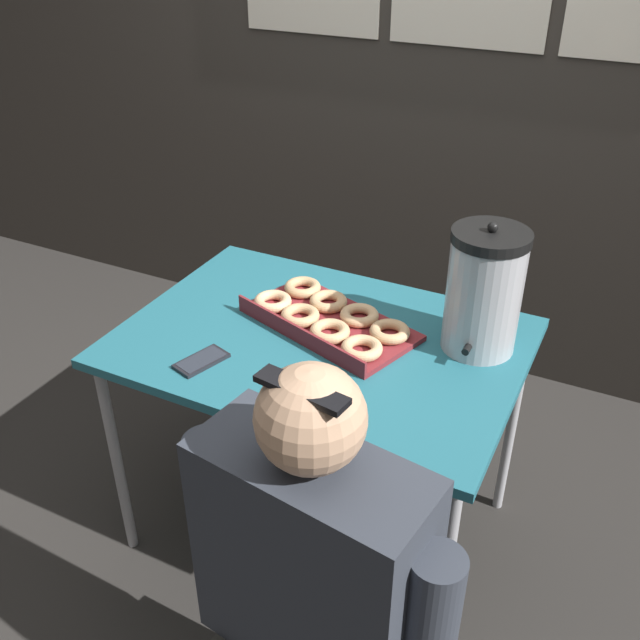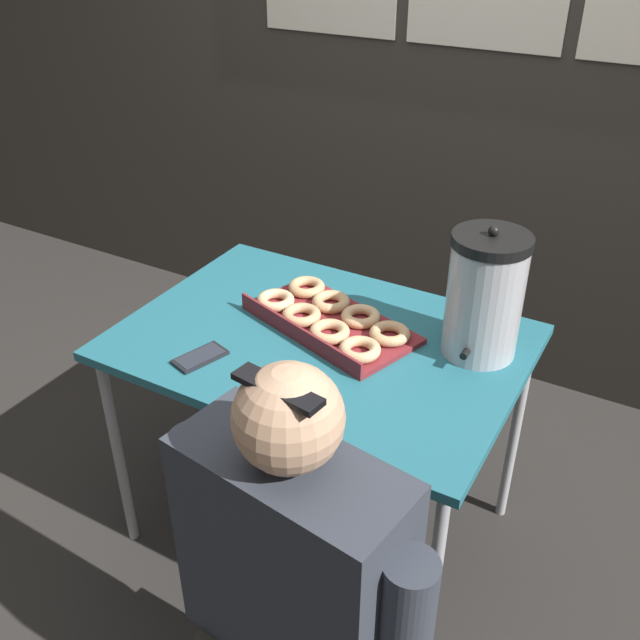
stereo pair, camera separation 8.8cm
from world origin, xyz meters
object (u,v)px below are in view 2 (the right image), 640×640
object	(u,v)px
cell_phone	(200,357)
donut_box	(330,319)
person_seated	(294,610)
coffee_urn	(485,295)

from	to	relation	value
cell_phone	donut_box	bearing A→B (deg)	72.45
person_seated	cell_phone	bearing A→B (deg)	-28.93
person_seated	donut_box	bearing A→B (deg)	-58.10
coffee_urn	person_seated	size ratio (longest dim) A/B	0.32
donut_box	coffee_urn	distance (m)	0.45
cell_phone	person_seated	world-z (taller)	person_seated
donut_box	person_seated	xyz separation A→B (m)	(0.32, -0.73, -0.23)
coffee_urn	cell_phone	distance (m)	0.77
coffee_urn	person_seated	xyz separation A→B (m)	(-0.09, -0.82, -0.38)
donut_box	coffee_urn	world-z (taller)	coffee_urn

